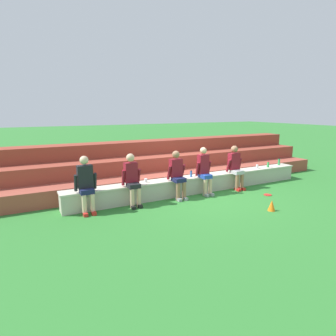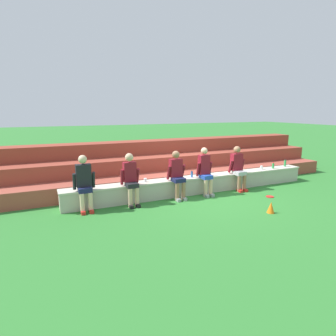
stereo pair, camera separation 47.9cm
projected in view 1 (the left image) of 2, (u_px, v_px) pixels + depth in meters
The scene contains 16 objects.
ground_plane at pixel (201, 194), 8.66m from camera, with size 80.00×80.00×0.00m, color #2D752D.
stone_seating_wall at pixel (197, 183), 8.80m from camera, with size 8.08×0.49×0.52m.
brick_bleachers at pixel (168, 164), 10.42m from camera, with size 11.80×2.34×1.41m.
person_far_left at pixel (86, 183), 6.94m from camera, with size 0.55×0.48×1.43m.
person_left_of_center at pixel (132, 178), 7.49m from camera, with size 0.52×0.58×1.39m.
person_center at pixel (177, 173), 8.12m from camera, with size 0.54×0.58×1.38m.
person_right_of_center at pixel (204, 170), 8.51m from camera, with size 0.50×0.53×1.43m.
person_far_right at pixel (235, 166), 9.10m from camera, with size 0.54×0.57×1.40m.
water_bottle_near_right at pixel (208, 171), 8.87m from camera, with size 0.07×0.07×0.28m.
water_bottle_mid_left at pixel (191, 174), 8.59m from camera, with size 0.06×0.06×0.20m.
water_bottle_mid_right at pixel (279, 162), 10.44m from camera, with size 0.08×0.08×0.25m.
water_bottle_near_left at pixel (268, 165), 10.05m from camera, with size 0.08×0.08×0.21m.
plastic_cup_right_end at pixel (146, 180), 7.97m from camera, with size 0.09×0.09×0.11m, color white.
plastic_cup_middle at pixel (257, 166), 9.86m from camera, with size 0.08×0.08×0.13m, color white.
frisbee at pixel (268, 195), 8.52m from camera, with size 0.23×0.23×0.02m, color red.
sports_cone at pixel (272, 205), 7.19m from camera, with size 0.19×0.19×0.28m, color orange.
Camera 1 is at (-4.75, -6.90, 2.53)m, focal length 30.29 mm.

